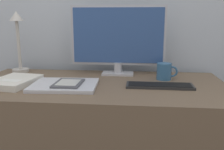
{
  "coord_description": "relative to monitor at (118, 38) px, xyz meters",
  "views": [
    {
      "loc": [
        0.2,
        -1.07,
        1.07
      ],
      "look_at": [
        0.08,
        0.12,
        0.8
      ],
      "focal_mm": 40.0,
      "sensor_mm": 36.0,
      "label": 1
    }
  ],
  "objects": [
    {
      "name": "monitor",
      "position": [
        0.0,
        0.0,
        0.0
      ],
      "size": [
        0.56,
        0.11,
        0.41
      ],
      "color": "#B7B7BC",
      "rests_on": "desk"
    },
    {
      "name": "desk_lamp",
      "position": [
        -0.62,
        0.01,
        0.0
      ],
      "size": [
        0.1,
        0.1,
        0.37
      ],
      "color": "#BCB7AD",
      "rests_on": "desk"
    },
    {
      "name": "laptop",
      "position": [
        -0.24,
        -0.31,
        -0.21
      ],
      "size": [
        0.33,
        0.26,
        0.02
      ],
      "color": "#BCBCC1",
      "rests_on": "desk"
    },
    {
      "name": "ereader",
      "position": [
        -0.22,
        -0.32,
        -0.19
      ],
      "size": [
        0.13,
        0.17,
        0.01
      ],
      "color": "#4C4C51",
      "rests_on": "laptop"
    },
    {
      "name": "keyboard",
      "position": [
        0.23,
        -0.27,
        -0.21
      ],
      "size": [
        0.33,
        0.11,
        0.01
      ],
      "color": "#282828",
      "rests_on": "desk"
    },
    {
      "name": "coffee_mug",
      "position": [
        0.27,
        -0.11,
        -0.17
      ],
      "size": [
        0.11,
        0.08,
        0.09
      ],
      "color": "#336089",
      "rests_on": "desk"
    },
    {
      "name": "notebook",
      "position": [
        -0.51,
        -0.29,
        -0.2
      ],
      "size": [
        0.23,
        0.28,
        0.03
      ],
      "color": "silver",
      "rests_on": "desk"
    },
    {
      "name": "desk",
      "position": [
        -0.09,
        -0.23,
        -0.58
      ],
      "size": [
        1.33,
        0.65,
        0.74
      ],
      "color": "brown",
      "rests_on": "ground_plane"
    }
  ]
}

